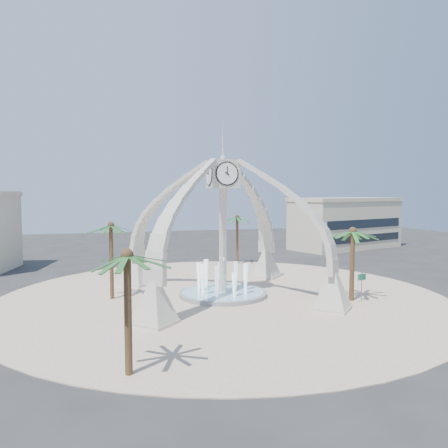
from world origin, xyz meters
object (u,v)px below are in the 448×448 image
object	(u,v)px
fountain	(223,293)
palm_east	(353,232)
palm_south	(127,257)
palm_north	(237,218)
palm_west	(111,226)
clock_tower	(223,225)
street_sign	(362,281)

from	to	relation	value
fountain	palm_east	bearing A→B (deg)	-25.61
palm_south	palm_north	bearing A→B (deg)	63.12
palm_west	palm_east	bearing A→B (deg)	-18.04
palm_south	fountain	bearing A→B (deg)	58.31
palm_west	clock_tower	bearing A→B (deg)	-9.34
clock_tower	street_sign	xyz separation A→B (m)	(10.96, -5.25, -4.66)
clock_tower	fountain	bearing A→B (deg)	90.00
palm_north	palm_east	bearing A→B (deg)	-80.93
clock_tower	fountain	size ratio (longest dim) A/B	2.24
palm_west	street_sign	bearing A→B (deg)	-18.31
fountain	palm_north	bearing A→B (deg)	67.93
palm_south	clock_tower	bearing A→B (deg)	58.31
fountain	palm_east	size ratio (longest dim) A/B	1.16
clock_tower	fountain	xyz separation A→B (m)	(0.00, 0.00, -6.20)
fountain	street_sign	distance (m)	12.25
palm_east	palm_south	size ratio (longest dim) A/B	0.99
palm_north	street_sign	xyz separation A→B (m)	(4.19, -21.93, -4.33)
palm_east	palm_north	bearing A→B (deg)	99.07
fountain	street_sign	world-z (taller)	fountain
clock_tower	palm_west	bearing A→B (deg)	170.66
palm_north	street_sign	world-z (taller)	palm_north
street_sign	palm_north	bearing A→B (deg)	93.84
palm_east	palm_south	world-z (taller)	palm_south
fountain	palm_south	size ratio (longest dim) A/B	1.14
clock_tower	palm_north	size ratio (longest dim) A/B	2.57
fountain	palm_west	xyz separation A→B (m)	(-9.73, 1.60, 6.18)
palm_west	palm_north	bearing A→B (deg)	42.43
fountain	palm_west	distance (m)	11.64
clock_tower	palm_south	xyz separation A→B (m)	(-9.46, -15.32, -0.35)
fountain	palm_west	bearing A→B (deg)	170.66
fountain	clock_tower	bearing A→B (deg)	-90.00
palm_east	palm_west	distance (m)	20.98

